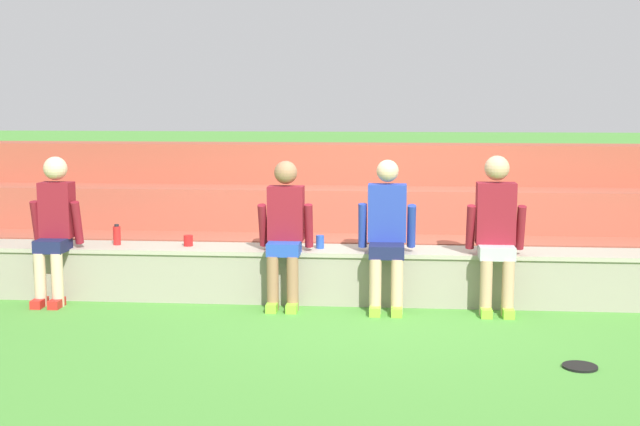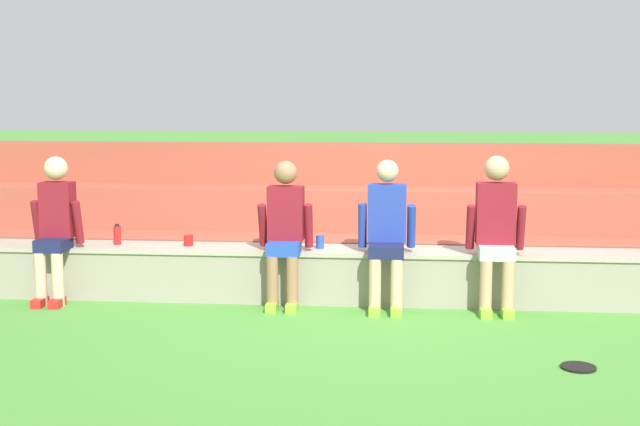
% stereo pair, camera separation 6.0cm
% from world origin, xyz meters
% --- Properties ---
extents(ground_plane, '(80.00, 80.00, 0.00)m').
position_xyz_m(ground_plane, '(0.00, 0.00, 0.00)').
color(ground_plane, '#4C9338').
extents(stone_seating_wall, '(9.16, 0.54, 0.51)m').
position_xyz_m(stone_seating_wall, '(0.00, 0.25, 0.27)').
color(stone_seating_wall, gray).
rests_on(stone_seating_wall, ground).
extents(brick_bleachers, '(10.38, 1.81, 1.41)m').
position_xyz_m(brick_bleachers, '(0.00, 1.94, 0.55)').
color(brick_bleachers, '#A7503C').
rests_on(brick_bleachers, ground).
extents(person_left_of_center, '(0.49, 0.53, 1.40)m').
position_xyz_m(person_left_of_center, '(-3.11, -0.02, 0.75)').
color(person_left_of_center, beige).
rests_on(person_left_of_center, ground).
extents(person_center, '(0.52, 0.53, 1.37)m').
position_xyz_m(person_center, '(-0.89, 0.01, 0.74)').
color(person_center, '#996B4C').
rests_on(person_center, ground).
extents(person_right_of_center, '(0.54, 0.59, 1.39)m').
position_xyz_m(person_right_of_center, '(0.06, 0.01, 0.74)').
color(person_right_of_center, '#DBAD89').
rests_on(person_right_of_center, ground).
extents(person_far_right, '(0.54, 0.52, 1.43)m').
position_xyz_m(person_far_right, '(1.06, -0.02, 0.78)').
color(person_far_right, tan).
rests_on(person_far_right, ground).
extents(water_bottle_center_gap, '(0.07, 0.07, 0.21)m').
position_xyz_m(water_bottle_center_gap, '(-2.60, 0.27, 0.61)').
color(water_bottle_center_gap, red).
rests_on(water_bottle_center_gap, stone_seating_wall).
extents(plastic_cup_middle, '(0.08, 0.08, 0.13)m').
position_xyz_m(plastic_cup_middle, '(-0.58, 0.25, 0.58)').
color(plastic_cup_middle, blue).
rests_on(plastic_cup_middle, stone_seating_wall).
extents(plastic_cup_left_end, '(0.09, 0.09, 0.11)m').
position_xyz_m(plastic_cup_left_end, '(-1.88, 0.27, 0.57)').
color(plastic_cup_left_end, red).
rests_on(plastic_cup_left_end, stone_seating_wall).
extents(frisbee, '(0.26, 0.26, 0.02)m').
position_xyz_m(frisbee, '(1.49, -1.68, 0.01)').
color(frisbee, black).
rests_on(frisbee, ground).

